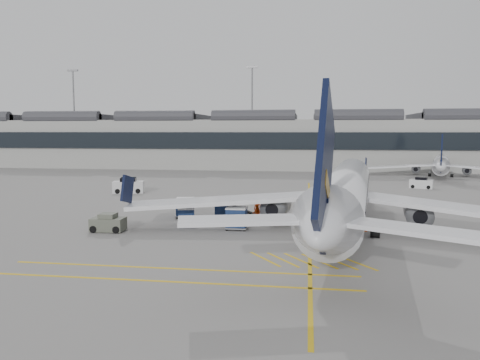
# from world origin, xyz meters

# --- Properties ---
(ground) EXTENTS (220.00, 220.00, 0.00)m
(ground) POSITION_xyz_m (0.00, 0.00, 0.00)
(ground) COLOR gray
(ground) RESTS_ON ground
(terminal) EXTENTS (200.00, 20.45, 12.40)m
(terminal) POSITION_xyz_m (0.00, 71.93, 6.14)
(terminal) COLOR #9E9E99
(terminal) RESTS_ON ground
(light_masts) EXTENTS (113.00, 0.60, 25.45)m
(light_masts) POSITION_xyz_m (-1.67, 86.00, 14.49)
(light_masts) COLOR slate
(light_masts) RESTS_ON ground
(apron_markings) EXTENTS (0.25, 60.00, 0.01)m
(apron_markings) POSITION_xyz_m (10.00, 10.00, 0.01)
(apron_markings) COLOR gold
(apron_markings) RESTS_ON ground
(airliner_main) EXTENTS (37.96, 41.72, 11.12)m
(airliner_main) POSITION_xyz_m (12.86, 2.84, 3.27)
(airliner_main) COLOR white
(airliner_main) RESTS_ON ground
(airliner_far) EXTENTS (26.92, 29.80, 8.10)m
(airliner_far) POSITION_xyz_m (34.81, 55.38, 2.38)
(airliner_far) COLOR white
(airliner_far) RESTS_ON ground
(belt_loader) EXTENTS (4.15, 1.69, 1.67)m
(belt_loader) POSITION_xyz_m (2.66, 6.33, 0.49)
(belt_loader) COLOR silver
(belt_loader) RESTS_ON ground
(baggage_cart_a) EXTENTS (1.69, 1.42, 1.69)m
(baggage_cart_a) POSITION_xyz_m (1.85, 5.69, 0.91)
(baggage_cart_a) COLOR gray
(baggage_cart_a) RESTS_ON ground
(baggage_cart_b) EXTENTS (1.88, 1.56, 1.95)m
(baggage_cart_b) POSITION_xyz_m (3.70, 2.06, 1.05)
(baggage_cart_b) COLOR gray
(baggage_cart_b) RESTS_ON ground
(baggage_cart_c) EXTENTS (2.08, 1.81, 1.96)m
(baggage_cart_c) POSITION_xyz_m (-2.22, 7.03, 1.05)
(baggage_cart_c) COLOR gray
(baggage_cart_c) RESTS_ON ground
(baggage_cart_d) EXTENTS (1.75, 1.53, 1.62)m
(baggage_cart_d) POSITION_xyz_m (-1.07, 3.09, 0.87)
(baggage_cart_d) COLOR gray
(baggage_cart_d) RESTS_ON ground
(ramp_agent_a) EXTENTS (0.87, 0.76, 2.00)m
(ramp_agent_a) POSITION_xyz_m (4.97, 7.06, 1.00)
(ramp_agent_a) COLOR #FF520D
(ramp_agent_a) RESTS_ON ground
(ramp_agent_b) EXTENTS (1.01, 0.95, 1.65)m
(ramp_agent_b) POSITION_xyz_m (5.05, 5.77, 0.83)
(ramp_agent_b) COLOR #FA480D
(ramp_agent_b) RESTS_ON ground
(pushback_tug) EXTENTS (2.82, 1.79, 1.56)m
(pushback_tug) POSITION_xyz_m (-7.08, -0.22, 0.69)
(pushback_tug) COLOR #575B4D
(pushback_tug) RESTS_ON ground
(safety_cone_nose) EXTENTS (0.41, 0.41, 0.57)m
(safety_cone_nose) POSITION_xyz_m (12.77, 20.52, 0.29)
(safety_cone_nose) COLOR #F24C0A
(safety_cone_nose) RESTS_ON ground
(safety_cone_engine) EXTENTS (0.34, 0.34, 0.48)m
(safety_cone_engine) POSITION_xyz_m (14.74, 2.94, 0.24)
(safety_cone_engine) COLOR #F24C0A
(safety_cone_engine) RESTS_ON ground
(service_van_left) EXTENTS (4.53, 3.05, 2.13)m
(service_van_left) POSITION_xyz_m (-14.88, 24.04, 0.95)
(service_van_left) COLOR silver
(service_van_left) RESTS_ON ground
(service_van_mid) EXTENTS (3.05, 4.05, 1.87)m
(service_van_mid) POSITION_xyz_m (12.56, 46.77, 0.84)
(service_van_mid) COLOR silver
(service_van_mid) RESTS_ON ground
(service_van_right) EXTENTS (3.67, 2.66, 1.70)m
(service_van_right) POSITION_xyz_m (26.69, 35.31, 0.76)
(service_van_right) COLOR silver
(service_van_right) RESTS_ON ground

